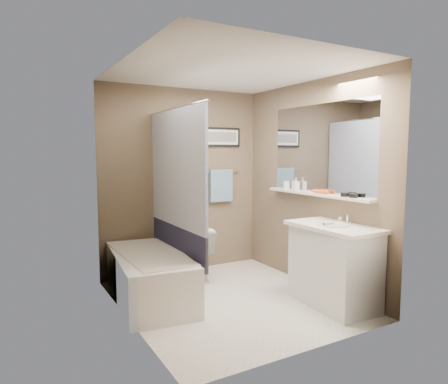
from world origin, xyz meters
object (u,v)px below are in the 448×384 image
vanity (334,267)px  candle_bowl_far (345,195)px  candle_bowl_near (354,196)px  bathtub (149,277)px  toilet (198,251)px  soap_bottle (296,184)px  hair_brush_front (321,192)px  glass_jar (286,185)px

vanity → candle_bowl_far: size_ratio=10.00×
candle_bowl_near → candle_bowl_far: size_ratio=1.00×
bathtub → candle_bowl_near: size_ratio=16.67×
toilet → candle_bowl_far: 1.94m
bathtub → soap_bottle: soap_bottle is taller
candle_bowl_far → vanity: bearing=-164.4°
vanity → candle_bowl_near: 0.76m
vanity → toilet: bearing=122.6°
hair_brush_front → candle_bowl_near: bearing=-90.0°
candle_bowl_near → glass_jar: bearing=90.0°
bathtub → hair_brush_front: size_ratio=6.82×
candle_bowl_far → bathtub: bearing=149.9°
hair_brush_front → glass_jar: 0.62m
candle_bowl_near → soap_bottle: (0.00, 0.91, 0.06)m
vanity → candle_bowl_near: size_ratio=10.00×
bathtub → vanity: bearing=-27.8°
candle_bowl_far → soap_bottle: 0.79m
candle_bowl_near → glass_jar: (0.00, 1.09, 0.03)m
candle_bowl_near → hair_brush_front: hair_brush_front is taller
toilet → candle_bowl_far: candle_bowl_far is taller
hair_brush_front → soap_bottle: (0.00, 0.44, 0.06)m
hair_brush_front → candle_bowl_far: bearing=-90.0°
toilet → vanity: (0.82, -1.51, 0.07)m
vanity → candle_bowl_near: bearing=-15.4°
bathtub → toilet: 0.89m
bathtub → candle_bowl_near: (1.79, -1.15, 0.89)m
bathtub → toilet: bearing=34.7°
bathtub → glass_jar: glass_jar is taller
soap_bottle → toilet: bearing=146.6°
candle_bowl_far → glass_jar: bearing=90.0°
candle_bowl_far → soap_bottle: (0.00, 0.79, 0.06)m
vanity → glass_jar: bearing=83.8°
toilet → candle_bowl_far: bearing=144.8°
vanity → hair_brush_front: size_ratio=4.09×
vanity → hair_brush_front: bearing=69.6°
soap_bottle → vanity: bearing=-102.4°
bathtub → hair_brush_front: 2.11m
hair_brush_front → glass_jar: bearing=90.0°
candle_bowl_near → bathtub: bearing=147.2°
toilet → glass_jar: 1.39m
candle_bowl_near → vanity: bearing=160.5°
vanity → candle_bowl_far: 0.76m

